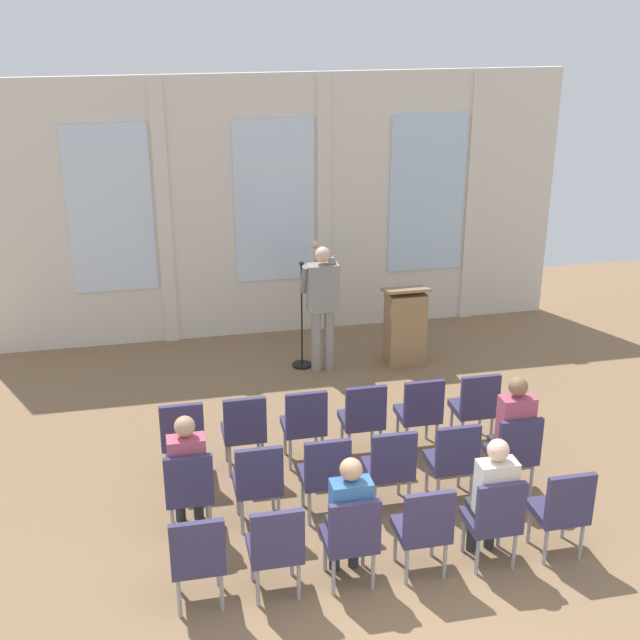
# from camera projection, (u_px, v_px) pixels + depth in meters

# --- Properties ---
(rear_partition) EXTENTS (8.83, 0.14, 3.89)m
(rear_partition) POSITION_uv_depth(u_px,v_px,m) (276.00, 208.00, 12.46)
(rear_partition) COLOR silver
(rear_partition) RESTS_ON ground
(speaker) EXTENTS (0.51, 0.69, 1.78)m
(speaker) POSITION_uv_depth(u_px,v_px,m) (322.00, 299.00, 11.47)
(speaker) COLOR gray
(speaker) RESTS_ON ground
(mic_stand) EXTENTS (0.28, 0.28, 1.55)m
(mic_stand) POSITION_uv_depth(u_px,v_px,m) (302.00, 344.00, 11.82)
(mic_stand) COLOR black
(mic_stand) RESTS_ON ground
(lectern) EXTENTS (0.60, 0.48, 1.16)m
(lectern) POSITION_uv_depth(u_px,v_px,m) (405.00, 326.00, 11.86)
(lectern) COLOR #93724C
(lectern) RESTS_ON ground
(chair_r0_c0) EXTENTS (0.46, 0.44, 0.94)m
(chair_r0_c0) POSITION_uv_depth(u_px,v_px,m) (182.00, 434.00, 9.04)
(chair_r0_c0) COLOR #99999E
(chair_r0_c0) RESTS_ON ground
(chair_r0_c1) EXTENTS (0.46, 0.44, 0.94)m
(chair_r0_c1) POSITION_uv_depth(u_px,v_px,m) (244.00, 428.00, 9.17)
(chair_r0_c1) COLOR #99999E
(chair_r0_c1) RESTS_ON ground
(chair_r0_c2) EXTENTS (0.46, 0.44, 0.94)m
(chair_r0_c2) POSITION_uv_depth(u_px,v_px,m) (305.00, 421.00, 9.30)
(chair_r0_c2) COLOR #99999E
(chair_r0_c2) RESTS_ON ground
(chair_r0_c3) EXTENTS (0.46, 0.44, 0.94)m
(chair_r0_c3) POSITION_uv_depth(u_px,v_px,m) (363.00, 415.00, 9.43)
(chair_r0_c3) COLOR #99999E
(chair_r0_c3) RESTS_ON ground
(chair_r0_c4) EXTENTS (0.46, 0.44, 0.94)m
(chair_r0_c4) POSITION_uv_depth(u_px,v_px,m) (420.00, 410.00, 9.56)
(chair_r0_c4) COLOR #99999E
(chair_r0_c4) RESTS_ON ground
(chair_r0_c5) EXTENTS (0.46, 0.44, 0.94)m
(chair_r0_c5) POSITION_uv_depth(u_px,v_px,m) (476.00, 404.00, 9.69)
(chair_r0_c5) COLOR #99999E
(chair_r0_c5) RESTS_ON ground
(chair_r1_c0) EXTENTS (0.46, 0.44, 0.94)m
(chair_r1_c0) POSITION_uv_depth(u_px,v_px,m) (189.00, 487.00, 8.07)
(chair_r1_c0) COLOR #99999E
(chair_r1_c0) RESTS_ON ground
(audience_r1_c0) EXTENTS (0.36, 0.39, 1.27)m
(audience_r1_c0) POSITION_uv_depth(u_px,v_px,m) (187.00, 467.00, 8.08)
(audience_r1_c0) COLOR #2D2D33
(audience_r1_c0) RESTS_ON ground
(chair_r1_c1) EXTENTS (0.46, 0.44, 0.94)m
(chair_r1_c1) POSITION_uv_depth(u_px,v_px,m) (258.00, 479.00, 8.20)
(chair_r1_c1) COLOR #99999E
(chair_r1_c1) RESTS_ON ground
(chair_r1_c2) EXTENTS (0.46, 0.44, 0.94)m
(chair_r1_c2) POSITION_uv_depth(u_px,v_px,m) (325.00, 472.00, 8.33)
(chair_r1_c2) COLOR #99999E
(chair_r1_c2) RESTS_ON ground
(chair_r1_c3) EXTENTS (0.46, 0.44, 0.94)m
(chair_r1_c3) POSITION_uv_depth(u_px,v_px,m) (390.00, 464.00, 8.47)
(chair_r1_c3) COLOR #99999E
(chair_r1_c3) RESTS_ON ground
(chair_r1_c4) EXTENTS (0.46, 0.44, 0.94)m
(chair_r1_c4) POSITION_uv_depth(u_px,v_px,m) (453.00, 457.00, 8.60)
(chair_r1_c4) COLOR #99999E
(chair_r1_c4) RESTS_ON ground
(chair_r1_c5) EXTENTS (0.46, 0.44, 0.94)m
(chair_r1_c5) POSITION_uv_depth(u_px,v_px,m) (514.00, 450.00, 8.73)
(chair_r1_c5) COLOR #99999E
(chair_r1_c5) RESTS_ON ground
(audience_r1_c5) EXTENTS (0.36, 0.39, 1.34)m
(audience_r1_c5) POSITION_uv_depth(u_px,v_px,m) (513.00, 428.00, 8.72)
(audience_r1_c5) COLOR #2D2D33
(audience_r1_c5) RESTS_ON ground
(chair_r2_c0) EXTENTS (0.46, 0.44, 0.94)m
(chair_r2_c0) POSITION_uv_depth(u_px,v_px,m) (198.00, 555.00, 7.11)
(chair_r2_c0) COLOR #99999E
(chair_r2_c0) RESTS_ON ground
(chair_r2_c1) EXTENTS (0.46, 0.44, 0.94)m
(chair_r2_c1) POSITION_uv_depth(u_px,v_px,m) (276.00, 545.00, 7.24)
(chair_r2_c1) COLOR #99999E
(chair_r2_c1) RESTS_ON ground
(chair_r2_c2) EXTENTS (0.46, 0.44, 0.94)m
(chair_r2_c2) POSITION_uv_depth(u_px,v_px,m) (351.00, 535.00, 7.37)
(chair_r2_c2) COLOR #99999E
(chair_r2_c2) RESTS_ON ground
(audience_r2_c2) EXTENTS (0.36, 0.39, 1.27)m
(audience_r2_c2) POSITION_uv_depth(u_px,v_px,m) (349.00, 513.00, 7.38)
(audience_r2_c2) COLOR #2D2D33
(audience_r2_c2) RESTS_ON ground
(chair_r2_c3) EXTENTS (0.46, 0.44, 0.94)m
(chair_r2_c3) POSITION_uv_depth(u_px,v_px,m) (424.00, 525.00, 7.50)
(chair_r2_c3) COLOR #99999E
(chair_r2_c3) RESTS_ON ground
(chair_r2_c4) EXTENTS (0.46, 0.44, 0.94)m
(chair_r2_c4) POSITION_uv_depth(u_px,v_px,m) (495.00, 516.00, 7.63)
(chair_r2_c4) COLOR #99999E
(chair_r2_c4) RESTS_ON ground
(audience_r2_c4) EXTENTS (0.36, 0.39, 1.30)m
(audience_r2_c4) POSITION_uv_depth(u_px,v_px,m) (493.00, 494.00, 7.64)
(audience_r2_c4) COLOR #2D2D33
(audience_r2_c4) RESTS_ON ground
(chair_r2_c5) EXTENTS (0.46, 0.44, 0.94)m
(chair_r2_c5) POSITION_uv_depth(u_px,v_px,m) (563.00, 507.00, 7.76)
(chair_r2_c5) COLOR #99999E
(chair_r2_c5) RESTS_ON ground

